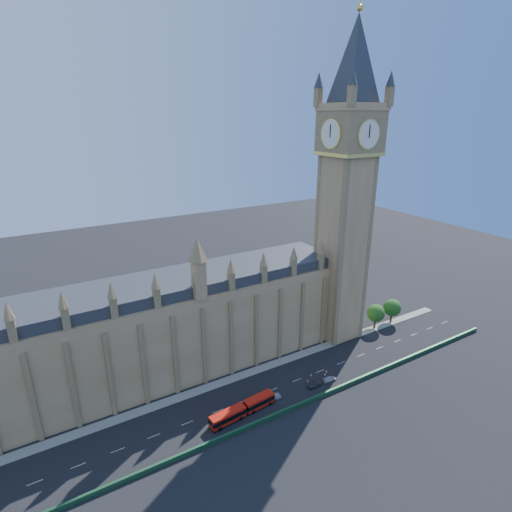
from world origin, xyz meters
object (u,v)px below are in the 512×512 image
car_grey (315,384)px  car_white (330,379)px  red_bus (243,409)px  car_silver (272,397)px

car_grey → car_white: (5.13, -0.14, -0.11)m
red_bus → car_silver: 9.39m
car_grey → car_silver: (-12.44, 1.53, 0.02)m
red_bus → car_silver: (9.28, 1.14, -0.85)m
car_white → car_silver: bearing=84.9°
red_bus → car_silver: bearing=1.8°
red_bus → car_grey: size_ratio=4.28×
car_white → car_grey: bearing=88.8°
red_bus → car_silver: size_ratio=4.03×
car_silver → car_grey: bearing=-89.5°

